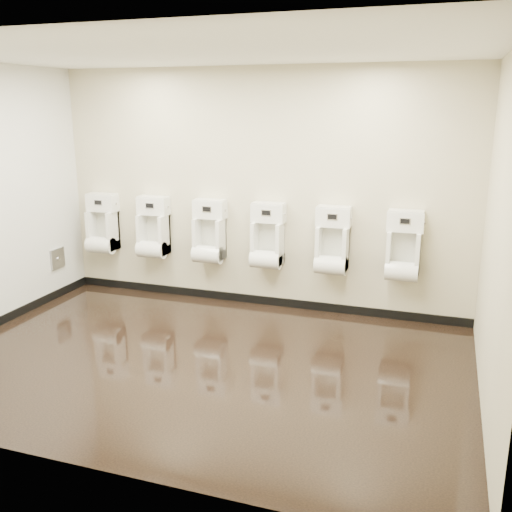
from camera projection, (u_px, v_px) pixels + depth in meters
The scene contains 13 objects.
ground at pixel (200, 362), 5.43m from camera, with size 5.00×3.50×0.00m, color black.
ceiling at pixel (192, 51), 4.71m from camera, with size 5.00×3.50×0.00m, color white.
back_wall at pixel (258, 190), 6.68m from camera, with size 5.00×0.02×2.80m, color beige.
front_wall at pixel (78, 269), 3.47m from camera, with size 5.00×0.02×2.80m, color beige.
right_wall at pixel (499, 237), 4.30m from camera, with size 0.02×3.50×2.80m, color beige.
skirting_back at pixel (258, 300), 7.01m from camera, with size 5.00×0.02×0.10m, color black.
access_panel at pixel (57, 258), 7.17m from camera, with size 0.04×0.25×0.25m.
urinal_0 at pixel (102, 228), 7.34m from camera, with size 0.40×0.30×0.75m.
urinal_1 at pixel (153, 232), 7.11m from camera, with size 0.40×0.30×0.75m.
urinal_2 at pixel (209, 236), 6.88m from camera, with size 0.40×0.30×0.75m.
urinal_3 at pixel (267, 241), 6.65m from camera, with size 0.40×0.30×0.75m.
urinal_4 at pixel (332, 246), 6.42m from camera, with size 0.40×0.30×0.75m.
urinal_5 at pixel (403, 251), 6.18m from camera, with size 0.40×0.30×0.75m.
Camera 1 is at (2.09, -4.56, 2.37)m, focal length 40.00 mm.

